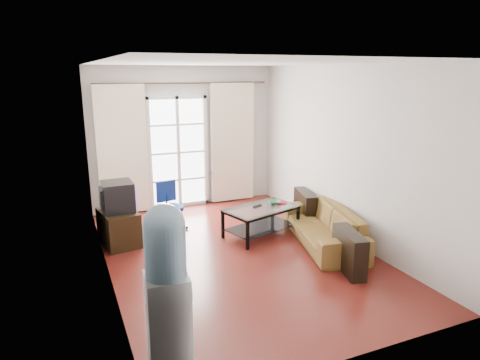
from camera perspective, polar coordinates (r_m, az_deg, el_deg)
name	(u,v)px	position (r m, az deg, el deg)	size (l,w,h in m)	color
floor	(237,253)	(6.36, -0.42, -9.73)	(5.20, 5.20, 0.00)	maroon
ceiling	(237,63)	(5.81, -0.47, 15.37)	(5.20, 5.20, 0.00)	white
wall_back	(185,138)	(8.36, -7.39, 5.64)	(3.60, 0.02, 2.70)	silver
wall_front	(355,222)	(3.77, 15.13, -5.41)	(3.60, 0.02, 2.70)	silver
wall_left	(102,175)	(5.52, -17.94, 0.60)	(0.02, 5.20, 2.70)	silver
wall_right	(344,154)	(6.83, 13.64, 3.42)	(0.02, 5.20, 2.70)	silver
french_door	(178,153)	(8.32, -8.22, 3.64)	(1.16, 0.06, 2.15)	white
curtain_rod	(184,83)	(8.18, -7.43, 12.69)	(0.04, 0.04, 3.30)	#4C3F2D
curtain_left	(123,151)	(8.03, -15.39, 3.80)	(0.90, 0.07, 2.35)	#FCEACA
curtain_right	(232,143)	(8.58, -1.01, 4.95)	(0.90, 0.07, 2.35)	#FCEACA
radiator	(226,185)	(8.73, -1.94, -0.74)	(0.64, 0.12, 0.64)	#9E9FA1
sofa	(324,226)	(6.74, 11.13, -6.02)	(1.20, 2.05, 0.56)	olive
coffee_table	(261,218)	(6.92, 2.83, -5.04)	(1.30, 0.96, 0.47)	silver
bowl	(274,202)	(7.08, 4.58, -2.99)	(0.26, 0.26, 0.05)	green
book	(276,203)	(7.10, 4.85, -3.08)	(0.16, 0.21, 0.02)	#B51A16
remote	(257,206)	(6.93, 2.32, -3.48)	(0.17, 0.05, 0.02)	black
tv_stand	(119,228)	(6.84, -15.86, -6.14)	(0.48, 0.73, 0.53)	black
crt_tv	(116,196)	(6.73, -16.17, -2.12)	(0.50, 0.49, 0.45)	black
task_chair	(171,217)	(7.18, -9.20, -4.95)	(0.66, 0.66, 0.84)	black
water_cooler	(167,298)	(3.54, -9.65, -15.29)	(0.37, 0.36, 1.63)	silver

